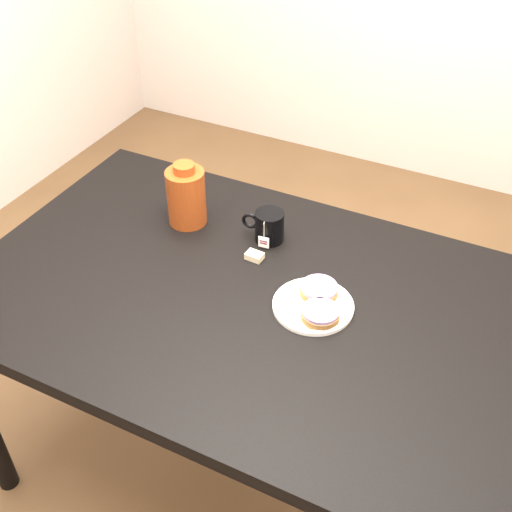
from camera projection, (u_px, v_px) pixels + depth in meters
name	position (u px, v px, depth m)	size (l,w,h in m)	color
ground_plane	(247.00, 464.00, 2.07)	(4.00, 4.00, 0.00)	brown
table	(244.00, 316.00, 1.65)	(1.40, 0.90, 0.75)	black
plate	(313.00, 305.00, 1.55)	(0.20, 0.20, 0.01)	white
bagel_back	(319.00, 290.00, 1.57)	(0.10, 0.10, 0.03)	brown
bagel_front	(320.00, 314.00, 1.50)	(0.12, 0.12, 0.03)	brown
mug	(269.00, 226.00, 1.73)	(0.12, 0.09, 0.09)	black
teabag_pouch	(255.00, 256.00, 1.69)	(0.04, 0.03, 0.02)	#C6B793
bagel_package	(186.00, 196.00, 1.78)	(0.12, 0.12, 0.19)	#61210C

